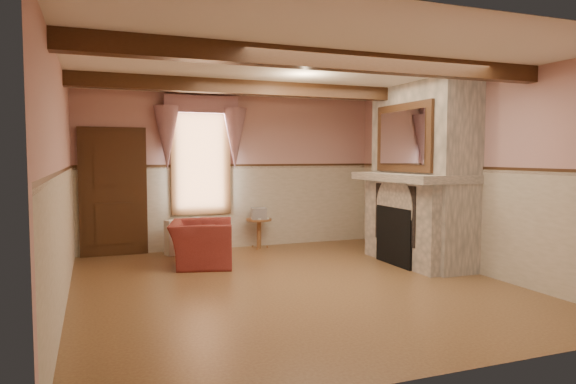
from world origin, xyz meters
name	(u,v)px	position (x,y,z in m)	size (l,w,h in m)	color
floor	(292,285)	(0.00, 0.00, 0.00)	(5.50, 6.00, 0.01)	brown
ceiling	(292,69)	(0.00, 0.00, 2.80)	(5.50, 6.00, 0.01)	silver
wall_back	(233,172)	(0.00, 3.00, 1.40)	(5.50, 0.02, 2.80)	tan
wall_front	(438,195)	(0.00, -3.00, 1.40)	(5.50, 0.02, 2.80)	tan
wall_left	(60,182)	(-2.75, 0.00, 1.40)	(0.02, 6.00, 2.80)	tan
wall_right	(465,176)	(2.75, 0.00, 1.40)	(0.02, 6.00, 2.80)	tan
wainscot	(292,228)	(0.00, 0.00, 0.75)	(5.50, 6.00, 1.50)	beige
chair_rail	(292,171)	(0.00, 0.00, 1.50)	(5.50, 6.00, 0.08)	black
firebox	(398,236)	(2.00, 0.60, 0.45)	(0.20, 0.95, 0.90)	black
armchair	(201,243)	(-0.87, 1.62, 0.34)	(1.06, 0.93, 0.69)	maroon
side_table	(259,234)	(0.40, 2.70, 0.28)	(0.46, 0.46, 0.55)	brown
book_stack	(259,213)	(0.39, 2.66, 0.65)	(0.26, 0.32, 0.20)	#B7AD8C
radiator	(185,236)	(-0.95, 2.70, 0.30)	(0.70, 0.18, 0.60)	silver
bowl	(421,171)	(2.24, 0.39, 1.47)	(0.38, 0.38, 0.09)	brown
mantel_clock	(386,166)	(2.24, 1.39, 1.52)	(0.14, 0.24, 0.20)	black
oil_lamp	(405,164)	(2.24, 0.82, 1.56)	(0.11, 0.11, 0.28)	gold
candle_red	(442,169)	(2.24, -0.12, 1.50)	(0.06, 0.06, 0.16)	maroon
jar_yellow	(438,171)	(2.24, -0.03, 1.48)	(0.06, 0.06, 0.12)	gold
fireplace	(422,174)	(2.42, 0.60, 1.40)	(0.85, 2.00, 2.80)	gray
mantel	(412,177)	(2.24, 0.60, 1.36)	(1.05, 2.05, 0.12)	gray
overmantel_mirror	(403,138)	(2.06, 0.60, 1.97)	(0.06, 1.44, 1.04)	silver
door	(113,194)	(-2.10, 2.94, 1.05)	(1.10, 0.10, 2.10)	black
window	(201,158)	(-0.60, 2.97, 1.65)	(1.06, 0.08, 2.02)	white
window_drapes	(201,124)	(-0.60, 2.88, 2.25)	(1.30, 0.14, 1.40)	gray
ceiling_beam_front	(333,60)	(0.00, -1.20, 2.70)	(5.50, 0.18, 0.20)	black
ceiling_beam_back	(263,88)	(0.00, 1.20, 2.70)	(5.50, 0.18, 0.20)	black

